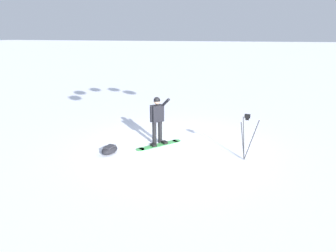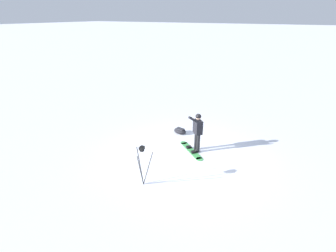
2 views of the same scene
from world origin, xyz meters
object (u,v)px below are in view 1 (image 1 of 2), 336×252
at_px(gear_bag_large, 110,150).
at_px(camera_tripod, 247,128).
at_px(snowboarder, 157,116).
at_px(snowboard, 159,145).

bearing_deg(gear_bag_large, camera_tripod, 100.78).
bearing_deg(camera_tripod, gear_bag_large, -79.22).
bearing_deg(snowboarder, gear_bag_large, -39.62).
relative_size(gear_bag_large, camera_tripod, 0.48).
bearing_deg(camera_tripod, snowboard, -97.86).
xyz_separation_m(snowboard, camera_tripod, (0.39, 2.81, 0.97)).
distance_m(gear_bag_large, camera_tripod, 4.20).
relative_size(snowboarder, snowboard, 1.14).
distance_m(snowboarder, camera_tripod, 2.99).
distance_m(snowboarder, snowboard, 0.97).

